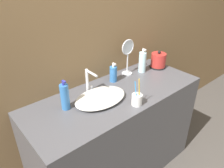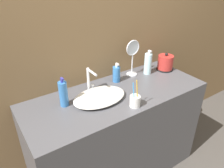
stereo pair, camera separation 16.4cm
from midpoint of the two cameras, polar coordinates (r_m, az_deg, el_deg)
wall_back at (r=1.78m, az=-1.79°, el=13.59°), size 6.00×0.04×2.60m
vanity_counter at (r=1.98m, az=3.61°, el=-13.46°), size 1.47×0.59×0.88m
sink_basin at (r=1.62m, az=-0.39°, el=-3.44°), size 0.41×0.28×0.05m
faucet at (r=1.69m, az=-3.04°, el=1.29°), size 0.06×0.14×0.20m
electric_kettle at (r=2.14m, az=15.90°, el=5.18°), size 0.15×0.15×0.17m
toothbrush_cup at (r=1.56m, az=9.03°, el=-4.47°), size 0.08×0.08×0.22m
lotion_bottle at (r=1.85m, az=3.69°, el=2.56°), size 0.06×0.06×0.17m
shampoo_bottle at (r=1.54m, az=-9.65°, el=-2.64°), size 0.06×0.06×0.22m
mouthwash_bottle at (r=2.02m, az=11.68°, el=5.20°), size 0.07×0.07×0.23m
vanity_mirror at (r=1.93m, az=7.83°, el=7.43°), size 0.14×0.10×0.33m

